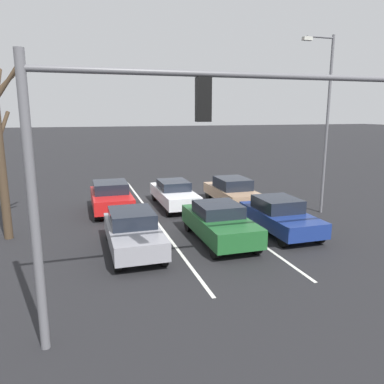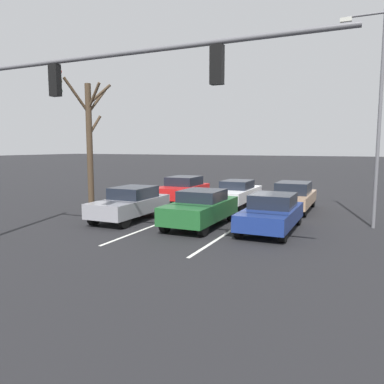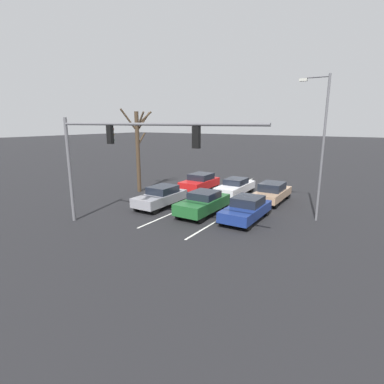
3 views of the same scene
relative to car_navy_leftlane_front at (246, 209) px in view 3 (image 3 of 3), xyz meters
name	(u,v)px [view 3 (image 3 of 3)]	position (x,y,z in m)	size (l,w,h in m)	color
ground_plane	(246,191)	(3.10, -7.62, -0.74)	(240.00, 240.00, 0.00)	black
lane_stripe_left_divider	(250,201)	(1.45, -4.44, -0.74)	(0.12, 18.36, 0.01)	silver
lane_stripe_center_divider	(212,196)	(4.75, -4.44, -0.74)	(0.12, 18.36, 0.01)	silver
car_navy_leftlane_front	(246,209)	(0.00, 0.00, 0.00)	(1.86, 4.39, 1.46)	navy
car_darkgreen_midlane_front	(203,203)	(2.91, 0.35, 0.04)	(1.87, 4.45, 1.52)	#1E5928
car_gray_rightlane_front	(161,196)	(6.36, 0.44, 0.04)	(1.80, 4.35, 1.50)	gray
car_white_midlane_second	(235,187)	(3.24, -5.63, 0.00)	(1.72, 4.74, 1.43)	silver
car_red_rightlane_second	(200,182)	(6.61, -5.54, 0.07)	(1.92, 4.09, 1.54)	red
car_tan_leftlane_second	(272,192)	(0.00, -5.19, 0.04)	(1.82, 4.48, 1.51)	tan
traffic_signal_gantry	(114,147)	(5.22, 5.73, 3.97)	(12.21, 0.37, 6.25)	slate
street_lamp_left_shoulder	(321,141)	(-3.57, -2.24, 4.17)	(1.71, 0.24, 8.65)	slate
bare_tree_near	(138,146)	(11.02, -2.54, 3.22)	(1.72, 2.98, 7.09)	#423323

